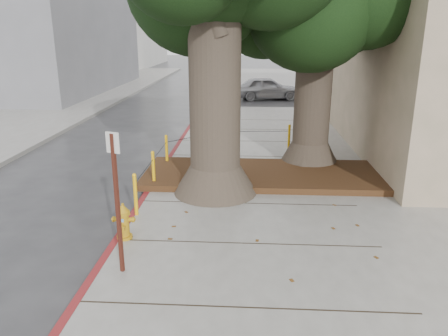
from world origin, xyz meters
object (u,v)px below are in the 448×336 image
at_px(signpost, 117,196).
at_px(car_silver, 267,88).
at_px(car_dark, 42,90).
at_px(car_red, 402,89).
at_px(fire_hydrant, 124,221).

bearing_deg(signpost, car_silver, 101.39).
bearing_deg(car_dark, car_red, 10.31).
height_order(fire_hydrant, signpost, signpost).
height_order(fire_hydrant, car_silver, car_silver).
distance_m(fire_hydrant, car_dark, 20.78).
bearing_deg(signpost, car_red, 81.50).
xyz_separation_m(signpost, car_red, (11.11, 20.51, -0.80)).
relative_size(car_silver, car_dark, 1.04).
distance_m(signpost, car_silver, 20.52).
bearing_deg(car_silver, car_dark, 86.06).
distance_m(fire_hydrant, car_red, 22.44).
distance_m(car_red, car_dark, 21.58).
height_order(signpost, car_dark, signpost).
relative_size(car_red, car_dark, 1.07).
relative_size(signpost, car_dark, 0.61).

